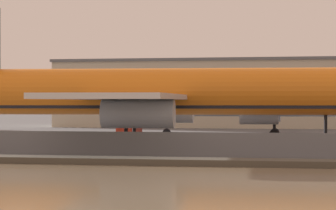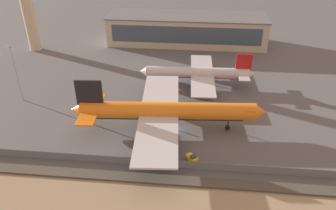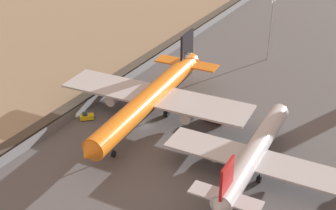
% 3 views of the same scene
% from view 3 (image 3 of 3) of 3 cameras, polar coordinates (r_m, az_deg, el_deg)
% --- Properties ---
extents(ground_plane, '(500.00, 500.00, 0.00)m').
position_cam_3_polar(ground_plane, '(107.36, -2.94, -2.48)').
color(ground_plane, '#565659').
extents(shoreline_seawall, '(320.00, 3.00, 0.50)m').
position_cam_3_polar(shoreline_seawall, '(118.21, -11.38, 0.19)').
color(shoreline_seawall, '#474238').
rests_on(shoreline_seawall, ground).
extents(perimeter_fence, '(280.00, 0.10, 2.32)m').
position_cam_3_polar(perimeter_fence, '(115.15, -9.71, 0.07)').
color(perimeter_fence, slate).
rests_on(perimeter_fence, ground).
extents(cargo_jet_orange, '(53.35, 46.17, 14.82)m').
position_cam_3_polar(cargo_jet_orange, '(107.32, -1.96, 0.99)').
color(cargo_jet_orange, orange).
rests_on(cargo_jet_orange, ground).
extents(passenger_jet_silver, '(39.89, 34.00, 11.98)m').
position_cam_3_polar(passenger_jet_silver, '(90.94, 10.41, -5.87)').
color(passenger_jet_silver, silver).
rests_on(passenger_jet_silver, ground).
extents(baggage_tug, '(3.30, 3.47, 1.80)m').
position_cam_3_polar(baggage_tug, '(110.69, -9.89, -1.40)').
color(baggage_tug, yellow).
rests_on(baggage_tug, ground).
extents(ops_van, '(2.20, 5.24, 2.48)m').
position_cam_3_polar(ops_van, '(108.63, 5.74, -1.42)').
color(ops_van, red).
rests_on(ops_van, ground).
extents(apron_light_mast_apron_east, '(3.20, 0.40, 18.33)m').
position_cam_3_polar(apron_light_mast_apron_east, '(141.31, 12.40, 9.36)').
color(apron_light_mast_apron_east, '#A8A8AD').
rests_on(apron_light_mast_apron_east, ground).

